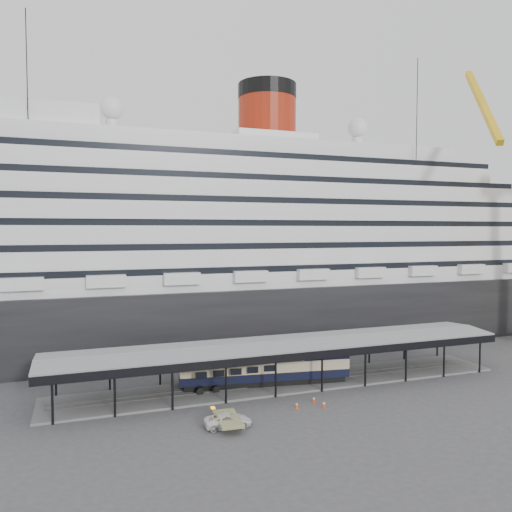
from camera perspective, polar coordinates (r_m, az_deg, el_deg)
name	(u,v)px	position (r m, az deg, el deg)	size (l,w,h in m)	color
ground	(303,397)	(58.27, 5.34, -15.74)	(200.00, 200.00, 0.00)	#3E3E41
cruise_ship	(223,232)	(85.25, -3.74, 2.76)	(130.00, 30.00, 43.90)	black
platform_canopy	(285,365)	(61.94, 3.34, -12.30)	(56.00, 9.18, 5.30)	slate
port_truck	(228,420)	(49.86, -3.22, -18.26)	(2.08, 4.52, 1.26)	silver
pullman_carriage	(265,366)	(60.99, 1.06, -12.46)	(20.51, 5.43, 19.97)	black
traffic_cone_left	(297,405)	(54.67, 4.68, -16.61)	(0.44, 0.44, 0.72)	#E6450C
traffic_cone_mid	(324,404)	(55.18, 7.78, -16.42)	(0.40, 0.40, 0.77)	red
traffic_cone_right	(314,399)	(56.59, 6.63, -15.94)	(0.48, 0.48, 0.70)	red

